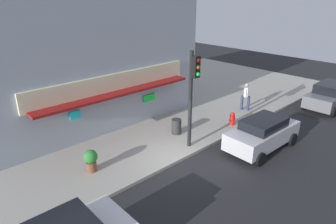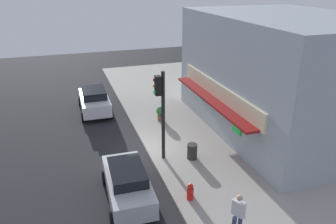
# 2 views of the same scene
# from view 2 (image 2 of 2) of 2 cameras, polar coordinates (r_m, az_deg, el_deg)

# --- Properties ---
(ground_plane) EXTENTS (53.37, 53.37, 0.00)m
(ground_plane) POSITION_cam_2_polar(r_m,az_deg,el_deg) (18.05, -3.81, -6.88)
(ground_plane) COLOR #232326
(sidewalk) EXTENTS (35.58, 13.78, 0.14)m
(sidewalk) POSITION_cam_2_polar(r_m,az_deg,el_deg) (20.59, 15.09, -3.53)
(sidewalk) COLOR #A39E93
(sidewalk) RESTS_ON ground_plane
(corner_building) EXTENTS (12.30, 9.36, 6.79)m
(corner_building) POSITION_cam_2_polar(r_m,az_deg,el_deg) (20.76, 19.65, 6.39)
(corner_building) COLOR #9EA8B2
(corner_building) RESTS_ON sidewalk
(traffic_light) EXTENTS (0.32, 0.58, 4.64)m
(traffic_light) POSITION_cam_2_polar(r_m,az_deg,el_deg) (15.80, -1.24, 1.31)
(traffic_light) COLOR black
(traffic_light) RESTS_ON sidewalk
(fire_hydrant) EXTENTS (0.53, 0.29, 0.75)m
(fire_hydrant) POSITION_cam_2_polar(r_m,az_deg,el_deg) (14.13, 3.91, -13.73)
(fire_hydrant) COLOR red
(fire_hydrant) RESTS_ON sidewalk
(trash_can) EXTENTS (0.52, 0.52, 0.81)m
(trash_can) POSITION_cam_2_polar(r_m,az_deg,el_deg) (16.94, 4.24, -6.88)
(trash_can) COLOR #2D2D2D
(trash_can) RESTS_ON sidewalk
(pedestrian) EXTENTS (0.57, 0.57, 1.77)m
(pedestrian) POSITION_cam_2_polar(r_m,az_deg,el_deg) (12.30, 12.15, -16.97)
(pedestrian) COLOR navy
(pedestrian) RESTS_ON sidewalk
(potted_plant_by_doorway) EXTENTS (0.58, 0.58, 0.97)m
(potted_plant_by_doorway) POSITION_cam_2_polar(r_m,az_deg,el_deg) (21.17, -1.27, -0.14)
(potted_plant_by_doorway) COLOR brown
(potted_plant_by_doorway) RESTS_ON sidewalk
(parked_car_silver) EXTENTS (4.14, 2.02, 1.57)m
(parked_car_silver) POSITION_cam_2_polar(r_m,az_deg,el_deg) (14.18, -7.10, -12.18)
(parked_car_silver) COLOR #B7B7BC
(parked_car_silver) RESTS_ON ground_plane
(parked_car_white) EXTENTS (4.30, 2.13, 1.67)m
(parked_car_white) POSITION_cam_2_polar(r_m,az_deg,el_deg) (23.41, -12.74, 2.01)
(parked_car_white) COLOR silver
(parked_car_white) RESTS_ON ground_plane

